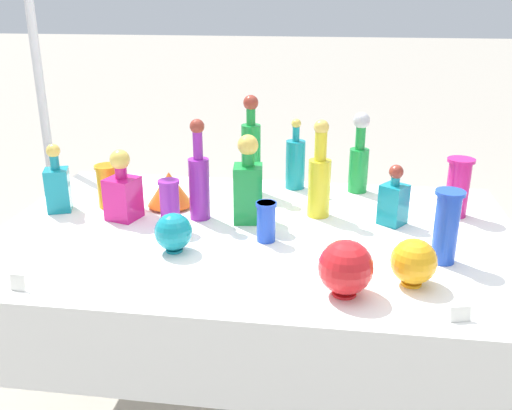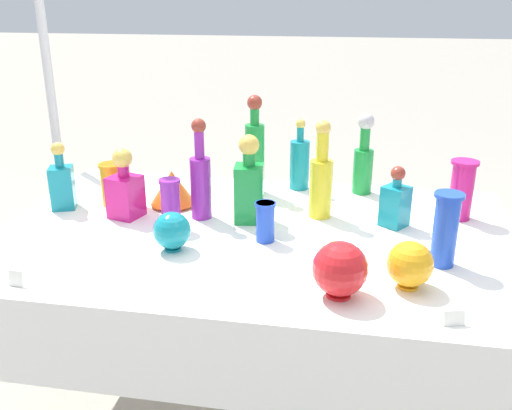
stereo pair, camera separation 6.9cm
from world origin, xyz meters
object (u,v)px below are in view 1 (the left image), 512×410
Objects in this scene: tall_bottle_1 at (359,158)px; slender_vase_0 at (108,184)px; canopy_pole at (43,106)px; round_bowl_2 at (346,267)px; tall_bottle_0 at (199,180)px; tall_bottle_4 at (319,178)px; square_decanter_3 at (394,200)px; round_bowl_1 at (173,232)px; slender_vase_4 at (170,203)px; cardboard_box_behind_left at (296,268)px; tall_bottle_3 at (251,152)px; square_decanter_0 at (248,185)px; square_decanter_2 at (123,191)px; round_bowl_0 at (414,262)px; fluted_vase_0 at (170,189)px; slender_vase_3 at (458,186)px; slender_vase_2 at (266,220)px; square_decanter_1 at (58,185)px; slender_vase_1 at (447,225)px; tall_bottle_2 at (295,162)px.

tall_bottle_1 is 1.04m from slender_vase_0.
round_bowl_2 is at bearing -38.01° from canopy_pole.
tall_bottle_0 reaches higher than tall_bottle_4.
square_decanter_3 is 1.38× the size of round_bowl_2.
tall_bottle_0 is at bearing 86.75° from round_bowl_1.
cardboard_box_behind_left is at bearing 68.13° from slender_vase_4.
tall_bottle_4 is (0.29, -0.23, -0.03)m from tall_bottle_3.
square_decanter_2 is (-0.47, -0.04, -0.03)m from square_decanter_0.
tall_bottle_3 is 0.57m from square_decanter_2.
tall_bottle_0 is 0.18m from square_decanter_0.
round_bowl_0 is (0.02, -0.47, -0.02)m from square_decanter_3.
fluted_vase_0 is at bearing 179.08° from tall_bottle_4.
round_bowl_1 is 0.81× the size of round_bowl_2.
tall_bottle_1 is 0.91m from round_bowl_2.
slender_vase_4 is at bearing -165.41° from slender_vase_3.
slender_vase_2 is at bearing -62.64° from square_decanter_0.
tall_bottle_0 is 2.13× the size of fluted_vase_0.
square_decanter_1 is 1.43m from slender_vase_1.
square_decanter_3 is 1.18m from cardboard_box_behind_left.
slender_vase_3 is (0.24, 0.12, 0.03)m from square_decanter_3.
round_bowl_1 is at bearing -104.87° from tall_bottle_3.
square_decanter_0 is 0.37m from round_bowl_1.
tall_bottle_3 is at bearing 75.13° from round_bowl_1.
round_bowl_2 is (-0.20, -0.09, 0.01)m from round_bowl_0.
tall_bottle_0 is at bearing 52.49° from slender_vase_4.
fluted_vase_0 reaches higher than round_bowl_1.
tall_bottle_2 is 0.84m from slender_vase_1.
round_bowl_2 is at bearing -41.76° from fluted_vase_0.
tall_bottle_3 is at bearing 39.90° from square_decanter_2.
slender_vase_2 is at bearing -32.44° from tall_bottle_0.
square_decanter_0 is 0.53m from square_decanter_3.
square_decanter_3 is at bearing -1.39° from slender_vase_0.
square_decanter_0 reaches higher than square_decanter_2.
tall_bottle_4 is 0.63× the size of cardboard_box_behind_left.
tall_bottle_3 reaches higher than slender_vase_0.
round_bowl_0 is 0.21m from round_bowl_2.
round_bowl_2 is at bearing -24.95° from square_decanter_1.
square_decanter_1 reaches higher than round_bowl_0.
cardboard_box_behind_left is (-0.28, 0.49, -0.78)m from tall_bottle_1.
round_bowl_1 is at bearing -154.62° from slender_vase_3.
tall_bottle_3 is 1.55× the size of square_decanter_1.
tall_bottle_0 is 2.10× the size of slender_vase_4.
square_decanter_1 is at bearing 155.05° from round_bowl_2.
tall_bottle_4 is (0.11, -0.32, 0.03)m from tall_bottle_2.
square_decanter_1 is at bearing 167.13° from slender_vase_4.
tall_bottle_1 reaches higher than round_bowl_2.
canopy_pole is (-1.52, 0.24, 0.14)m from tall_bottle_1.
round_bowl_1 is (0.07, -0.19, -0.03)m from slender_vase_4.
tall_bottle_3 is at bearing 154.35° from square_decanter_3.
tall_bottle_1 reaches higher than tall_bottle_2.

